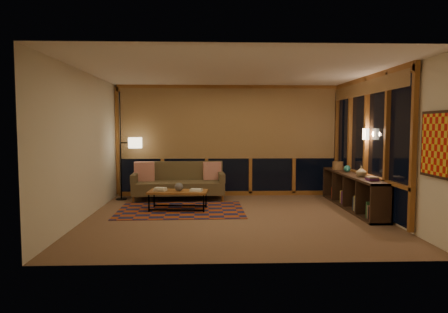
{
  "coord_description": "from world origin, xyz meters",
  "views": [
    {
      "loc": [
        -0.46,
        -7.33,
        1.7
      ],
      "look_at": [
        -0.18,
        0.64,
        1.1
      ],
      "focal_mm": 32.0,
      "sensor_mm": 36.0,
      "label": 1
    }
  ],
  "objects_px": {
    "floor_lamp": "(121,168)",
    "bookshelf": "(352,191)",
    "coffee_table": "(178,200)",
    "sofa": "(179,181)"
  },
  "relations": [
    {
      "from": "floor_lamp",
      "to": "bookshelf",
      "type": "bearing_deg",
      "value": -17.12
    },
    {
      "from": "sofa",
      "to": "floor_lamp",
      "type": "relative_size",
      "value": 1.44
    },
    {
      "from": "coffee_table",
      "to": "floor_lamp",
      "type": "height_order",
      "value": "floor_lamp"
    },
    {
      "from": "coffee_table",
      "to": "floor_lamp",
      "type": "relative_size",
      "value": 0.82
    },
    {
      "from": "floor_lamp",
      "to": "sofa",
      "type": "bearing_deg",
      "value": -6.84
    },
    {
      "from": "coffee_table",
      "to": "bookshelf",
      "type": "xyz_separation_m",
      "value": [
        3.6,
        0.04,
        0.16
      ]
    },
    {
      "from": "sofa",
      "to": "coffee_table",
      "type": "xyz_separation_m",
      "value": [
        0.08,
        -1.18,
        -0.23
      ]
    },
    {
      "from": "floor_lamp",
      "to": "bookshelf",
      "type": "relative_size",
      "value": 0.5
    },
    {
      "from": "bookshelf",
      "to": "sofa",
      "type": "bearing_deg",
      "value": 162.89
    },
    {
      "from": "sofa",
      "to": "floor_lamp",
      "type": "xyz_separation_m",
      "value": [
        -1.34,
        0.08,
        0.3
      ]
    }
  ]
}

